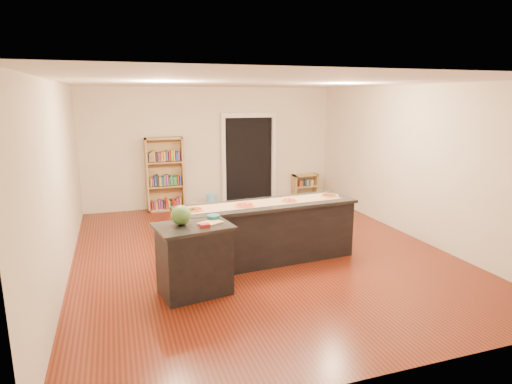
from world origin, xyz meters
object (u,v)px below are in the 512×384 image
object	(u,v)px
low_shelf	(305,186)
waste_bin	(212,201)
side_counter	(194,259)
bookshelf	(165,174)
watermelon	(181,215)
kitchen_island	(266,232)

from	to	relation	value
low_shelf	waste_bin	xyz separation A→B (m)	(-2.50, -0.21, -0.15)
side_counter	bookshelf	size ratio (longest dim) A/B	0.57
bookshelf	watermelon	xyz separation A→B (m)	(-0.31, -4.44, 0.24)
kitchen_island	waste_bin	xyz separation A→B (m)	(-0.11, 3.50, -0.31)
side_counter	low_shelf	xyz separation A→B (m)	(3.70, 4.50, -0.16)
watermelon	kitchen_island	bearing A→B (deg)	26.91
kitchen_island	low_shelf	world-z (taller)	kitchen_island
waste_bin	watermelon	world-z (taller)	watermelon
low_shelf	waste_bin	distance (m)	2.52
kitchen_island	bookshelf	world-z (taller)	bookshelf
waste_bin	watermelon	distance (m)	4.53
kitchen_island	waste_bin	world-z (taller)	kitchen_island
bookshelf	watermelon	distance (m)	4.45
low_shelf	waste_bin	size ratio (longest dim) A/B	1.85
low_shelf	watermelon	distance (m)	5.92
low_shelf	watermelon	bearing A→B (deg)	-130.79
waste_bin	bookshelf	bearing A→B (deg)	169.04
watermelon	bookshelf	bearing A→B (deg)	86.06
watermelon	waste_bin	bearing A→B (deg)	72.50
kitchen_island	waste_bin	size ratio (longest dim) A/B	8.33
bookshelf	low_shelf	xyz separation A→B (m)	(3.53, 0.01, -0.52)
side_counter	low_shelf	size ratio (longest dim) A/B	1.49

